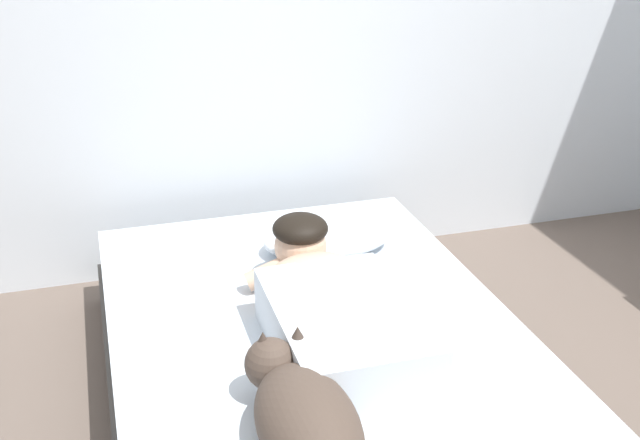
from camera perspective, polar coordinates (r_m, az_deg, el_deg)
ground_plane at (r=2.73m, az=8.47°, el=-15.33°), size 11.67×11.67×0.00m
bed at (r=2.70m, az=-0.15°, el=-11.03°), size 1.38×2.07×0.34m
pillow at (r=3.10m, az=0.57°, el=-1.29°), size 0.52×0.32×0.11m
person_lying at (r=2.53m, az=0.76°, el=-6.24°), size 0.43×0.92×0.27m
dog at (r=2.07m, az=-1.26°, el=-14.08°), size 0.26×0.57×0.21m
coffee_cup at (r=2.94m, az=-1.09°, el=-3.20°), size 0.12×0.09×0.07m
cell_phone at (r=2.23m, az=0.53°, el=-14.02°), size 0.07×0.14×0.01m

